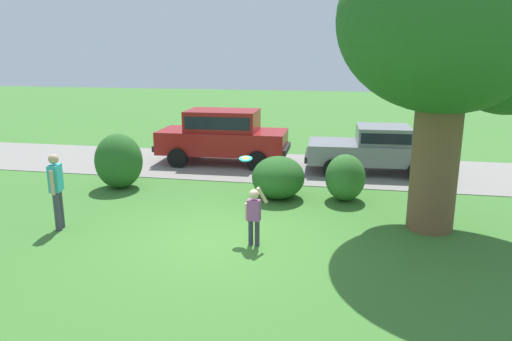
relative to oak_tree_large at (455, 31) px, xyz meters
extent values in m
plane|color=#3D752D|center=(-4.61, -1.75, -4.35)|extent=(80.00, 80.00, 0.00)
cube|color=gray|center=(-4.61, 5.04, -4.34)|extent=(28.00, 4.40, 0.02)
cylinder|color=brown|center=(-0.17, -0.09, -2.74)|extent=(1.02, 1.02, 3.20)
ellipsoid|color=#286023|center=(-0.17, -0.09, 0.23)|extent=(4.59, 4.59, 3.90)
ellipsoid|color=#286023|center=(1.09, -0.09, -0.34)|extent=(2.74, 2.74, 2.74)
ellipsoid|color=#286023|center=(-0.81, 1.00, -0.34)|extent=(2.10, 2.10, 2.10)
ellipsoid|color=#286023|center=(-8.66, 1.63, -3.54)|extent=(1.38, 1.35, 1.61)
ellipsoid|color=#286023|center=(-3.92, 1.54, -3.77)|extent=(1.44, 1.57, 1.16)
ellipsoid|color=#286023|center=(-3.79, 1.83, -4.00)|extent=(0.77, 0.77, 0.69)
ellipsoid|color=#33702B|center=(-2.11, 1.70, -3.72)|extent=(1.07, 1.24, 1.26)
cube|color=gray|center=(-1.29, 4.98, -3.67)|extent=(4.29, 2.05, 0.64)
cube|color=gray|center=(-0.97, 4.99, -3.07)|extent=(1.76, 1.70, 0.56)
cube|color=black|center=(-0.97, 4.99, -3.07)|extent=(1.62, 1.71, 0.34)
cylinder|color=black|center=(-2.54, 3.98, -4.05)|extent=(0.61, 0.25, 0.60)
cylinder|color=black|center=(-2.63, 5.85, -4.05)|extent=(0.61, 0.25, 0.60)
cylinder|color=black|center=(0.06, 4.10, -4.05)|extent=(0.61, 0.25, 0.60)
cylinder|color=black|center=(-0.03, 5.98, -4.05)|extent=(0.61, 0.25, 0.60)
cube|color=black|center=(-3.42, 4.87, -3.83)|extent=(0.21, 1.75, 0.20)
cube|color=black|center=(0.85, 5.08, -3.83)|extent=(0.21, 1.75, 0.20)
cube|color=maroon|center=(-6.49, 5.30, -3.55)|extent=(4.55, 1.96, 0.80)
cube|color=maroon|center=(-6.49, 5.30, -2.79)|extent=(2.52, 1.69, 0.72)
cube|color=black|center=(-6.49, 5.30, -2.79)|extent=(2.32, 1.70, 0.43)
cylinder|color=black|center=(-7.86, 4.32, -4.01)|extent=(0.69, 0.24, 0.68)
cylinder|color=black|center=(-7.91, 6.20, -4.01)|extent=(0.69, 0.24, 0.68)
cylinder|color=black|center=(-5.07, 4.40, -4.01)|extent=(0.69, 0.24, 0.68)
cylinder|color=black|center=(-5.12, 6.28, -4.01)|extent=(0.69, 0.24, 0.68)
cube|color=black|center=(-8.78, 5.24, -3.75)|extent=(0.17, 1.75, 0.20)
cube|color=black|center=(-4.20, 5.36, -3.75)|extent=(0.17, 1.75, 0.20)
cylinder|color=#383842|center=(-3.98, -1.84, -4.07)|extent=(0.10, 0.10, 0.55)
cylinder|color=#383842|center=(-3.84, -1.86, -4.07)|extent=(0.10, 0.10, 0.55)
cube|color=#994C8C|center=(-3.91, -1.85, -3.58)|extent=(0.28, 0.19, 0.44)
sphere|color=beige|center=(-3.91, -1.85, -3.24)|extent=(0.20, 0.20, 0.20)
cylinder|color=beige|center=(-3.74, -1.82, -3.26)|extent=(0.21, 0.23, 0.39)
cylinder|color=beige|center=(-4.07, -1.83, -3.63)|extent=(0.07, 0.07, 0.36)
cylinder|color=#1EB7B2|center=(-4.21, -1.22, -2.65)|extent=(0.28, 0.28, 0.08)
cylinder|color=yellow|center=(-4.21, -1.22, -2.64)|extent=(0.15, 0.16, 0.06)
cylinder|color=#3F3F4C|center=(-8.40, -1.88, -3.90)|extent=(0.14, 0.14, 0.90)
cylinder|color=#3F3F4C|center=(-8.45, -1.68, -3.90)|extent=(0.14, 0.14, 0.90)
cube|color=#33B2B2|center=(-8.42, -1.78, -3.15)|extent=(0.30, 0.40, 0.60)
sphere|color=tan|center=(-8.42, -1.78, -2.72)|extent=(0.22, 0.22, 0.22)
cylinder|color=tan|center=(-8.37, -1.99, -3.20)|extent=(0.09, 0.09, 0.55)
cylinder|color=tan|center=(-8.48, -1.57, -3.20)|extent=(0.09, 0.09, 0.55)
camera|label=1|loc=(-2.06, -10.95, -0.41)|focal=33.49mm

